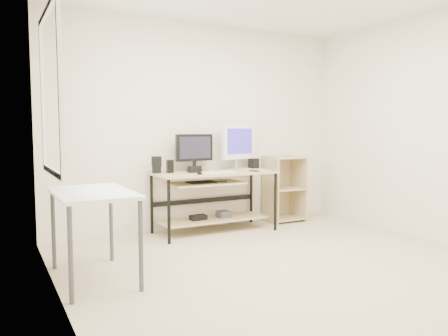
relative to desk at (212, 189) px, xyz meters
name	(u,v)px	position (x,y,z in m)	size (l,w,h in m)	color
room	(285,123)	(-0.11, -1.62, 0.78)	(4.01, 4.01, 2.62)	beige
desk	(212,189)	(0.00, 0.00, 0.00)	(1.50, 0.65, 0.75)	tan
side_table	(93,200)	(-1.65, -1.06, 0.13)	(0.60, 1.00, 0.75)	white
shelf_unit	(283,188)	(1.18, 0.16, -0.09)	(0.50, 0.40, 0.90)	tan
black_monitor	(194,150)	(-0.15, 0.19, 0.47)	(0.50, 0.21, 0.46)	black
white_imac	(239,143)	(0.48, 0.19, 0.55)	(0.55, 0.18, 0.59)	silver
keyboard	(218,172)	(-0.01, -0.17, 0.22)	(0.41, 0.11, 0.01)	white
mouse	(210,171)	(-0.06, -0.06, 0.23)	(0.07, 0.11, 0.04)	#B9B9BF
center_speaker	(195,169)	(-0.25, -0.01, 0.25)	(0.16, 0.07, 0.08)	black
speaker_left	(156,164)	(-0.66, 0.15, 0.31)	(0.11, 0.11, 0.20)	black
speaker_right	(254,163)	(0.71, 0.18, 0.28)	(0.11, 0.11, 0.13)	black
audio_controller	(170,166)	(-0.52, 0.08, 0.29)	(0.08, 0.05, 0.16)	black
volume_puck	(200,174)	(-0.29, -0.26, 0.22)	(0.06, 0.06, 0.02)	black
smartphone	(254,171)	(0.46, -0.22, 0.22)	(0.07, 0.12, 0.01)	black
coaster	(274,170)	(0.73, -0.26, 0.21)	(0.08, 0.08, 0.01)	#AF7E4F
drinking_glass	(274,165)	(0.73, -0.26, 0.28)	(0.06, 0.06, 0.13)	white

